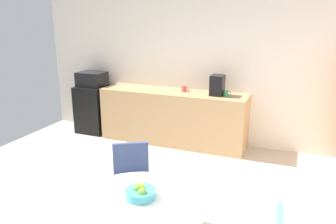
# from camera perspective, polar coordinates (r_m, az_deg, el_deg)

# --- Properties ---
(wall_back) EXTENTS (6.00, 0.10, 2.60)m
(wall_back) POSITION_cam_1_polar(r_m,az_deg,el_deg) (5.72, 6.01, 7.80)
(wall_back) COLOR silver
(wall_back) RESTS_ON ground_plane
(counter_block) EXTENTS (2.47, 0.60, 0.90)m
(counter_block) POSITION_cam_1_polar(r_m,az_deg,el_deg) (5.71, 0.84, -0.88)
(counter_block) COLOR tan
(counter_block) RESTS_ON ground_plane
(mini_fridge) EXTENTS (0.54, 0.54, 0.86)m
(mini_fridge) POSITION_cam_1_polar(r_m,az_deg,el_deg) (6.43, -12.47, 0.54)
(mini_fridge) COLOR black
(mini_fridge) RESTS_ON ground_plane
(microwave) EXTENTS (0.48, 0.38, 0.26)m
(microwave) POSITION_cam_1_polar(r_m,az_deg,el_deg) (6.31, -12.78, 5.46)
(microwave) COLOR black
(microwave) RESTS_ON mini_fridge
(round_table) EXTENTS (1.05, 1.05, 0.74)m
(round_table) POSITION_cam_1_polar(r_m,az_deg,el_deg) (2.76, -5.07, -17.64)
(round_table) COLOR silver
(round_table) RESTS_ON ground_plane
(chair_navy) EXTENTS (0.58, 0.58, 0.83)m
(chair_navy) POSITION_cam_1_polar(r_m,az_deg,el_deg) (3.61, -6.18, -10.30)
(chair_navy) COLOR silver
(chair_navy) RESTS_ON ground_plane
(fruit_bowl) EXTENTS (0.24, 0.24, 0.11)m
(fruit_bowl) POSITION_cam_1_polar(r_m,az_deg,el_deg) (2.72, -4.69, -13.48)
(fruit_bowl) COLOR teal
(fruit_bowl) RESTS_ON round_table
(mug_white) EXTENTS (0.13, 0.08, 0.09)m
(mug_white) POSITION_cam_1_polar(r_m,az_deg,el_deg) (5.32, 9.79, 3.15)
(mug_white) COLOR #338C59
(mug_white) RESTS_ON counter_block
(mug_green) EXTENTS (0.13, 0.08, 0.09)m
(mug_green) POSITION_cam_1_polar(r_m,az_deg,el_deg) (5.58, 2.77, 3.98)
(mug_green) COLOR #D84C4C
(mug_green) RESTS_ON counter_block
(coffee_maker) EXTENTS (0.20, 0.24, 0.32)m
(coffee_maker) POSITION_cam_1_polar(r_m,az_deg,el_deg) (5.34, 8.35, 4.51)
(coffee_maker) COLOR black
(coffee_maker) RESTS_ON counter_block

